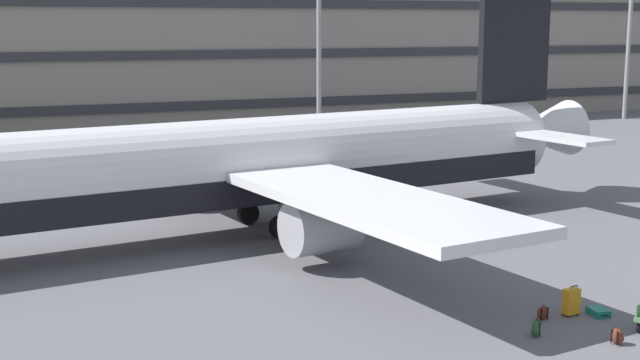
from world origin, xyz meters
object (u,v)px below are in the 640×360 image
backpack_purple (618,337)px  suitcase_silver (598,312)px  backpack_teal (543,313)px  backpack_laid_flat (535,329)px  suitcase_large (571,301)px  airliner (245,165)px

backpack_purple → suitcase_silver: bearing=62.2°
suitcase_silver → backpack_purple: (-1.09, -2.06, 0.11)m
backpack_teal → backpack_laid_flat: 1.49m
backpack_teal → suitcase_large: bearing=1.5°
suitcase_large → backpack_teal: suitcase_large is taller
suitcase_large → backpack_laid_flat: (-2.05, -1.10, -0.19)m
suitcase_silver → backpack_purple: backpack_purple is taller
suitcase_large → backpack_teal: bearing=-178.5°
airliner → backpack_laid_flat: size_ratio=66.76×
airliner → suitcase_silver: size_ratio=50.02×
backpack_laid_flat → backpack_purple: bearing=-37.0°
suitcase_silver → backpack_teal: size_ratio=1.52×
backpack_purple → backpack_teal: bearing=105.6°
suitcase_large → backpack_laid_flat: bearing=-151.7°
airliner → backpack_purple: (5.36, -15.59, -2.57)m
suitcase_large → backpack_laid_flat: size_ratio=1.70×
backpack_laid_flat → suitcase_large: bearing=28.3°
suitcase_large → suitcase_silver: (0.73, -0.31, -0.32)m
suitcase_silver → backpack_teal: (-1.74, 0.29, 0.10)m
backpack_laid_flat → backpack_teal: bearing=46.0°
airliner → backpack_teal: size_ratio=76.01×
backpack_purple → backpack_laid_flat: 2.12m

